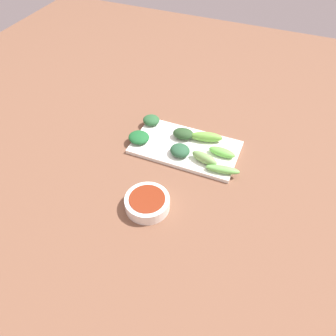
# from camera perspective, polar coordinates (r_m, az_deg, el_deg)

# --- Properties ---
(tabletop) EXTENTS (2.10, 2.10, 0.02)m
(tabletop) POSITION_cam_1_polar(r_m,az_deg,el_deg) (0.92, -0.58, -1.17)
(tabletop) COLOR brown
(tabletop) RESTS_ON ground
(sauce_bowl) EXTENTS (0.11, 0.11, 0.03)m
(sauce_bowl) POSITION_cam_1_polar(r_m,az_deg,el_deg) (0.83, -3.59, -5.93)
(sauce_bowl) COLOR white
(sauce_bowl) RESTS_ON tabletop
(serving_plate) EXTENTS (0.17, 0.31, 0.01)m
(serving_plate) POSITION_cam_1_polar(r_m,az_deg,el_deg) (0.98, 3.01, 3.56)
(serving_plate) COLOR white
(serving_plate) RESTS_ON tabletop
(broccoli_leafy_0) EXTENTS (0.05, 0.07, 0.03)m
(broccoli_leafy_0) POSITION_cam_1_polar(r_m,az_deg,el_deg) (1.00, 2.84, 5.87)
(broccoli_leafy_0) COLOR #284724
(broccoli_leafy_0) RESTS_ON serving_plate
(broccoli_stalk_1) EXTENTS (0.04, 0.10, 0.02)m
(broccoli_stalk_1) POSITION_cam_1_polar(r_m,az_deg,el_deg) (0.91, 9.38, -0.25)
(broccoli_stalk_1) COLOR #69B352
(broccoli_stalk_1) RESTS_ON serving_plate
(broccoli_leafy_2) EXTENTS (0.07, 0.07, 0.03)m
(broccoli_leafy_2) POSITION_cam_1_polar(r_m,az_deg,el_deg) (0.94, 2.08, 3.05)
(broccoli_leafy_2) COLOR #255234
(broccoli_leafy_2) RESTS_ON serving_plate
(broccoli_leafy_3) EXTENTS (0.06, 0.06, 0.02)m
(broccoli_leafy_3) POSITION_cam_1_polar(r_m,az_deg,el_deg) (1.05, -2.90, 8.25)
(broccoli_leafy_3) COLOR #27572F
(broccoli_leafy_3) RESTS_ON serving_plate
(broccoli_stalk_4) EXTENTS (0.05, 0.10, 0.03)m
(broccoli_stalk_4) POSITION_cam_1_polar(r_m,az_deg,el_deg) (0.99, 6.63, 5.35)
(broccoli_stalk_4) COLOR #68A83F
(broccoli_stalk_4) RESTS_ON serving_plate
(broccoli_leafy_5) EXTENTS (0.06, 0.07, 0.02)m
(broccoli_leafy_5) POSITION_cam_1_polar(r_m,az_deg,el_deg) (0.99, -5.04, 5.29)
(broccoli_leafy_5) COLOR #1B5D2B
(broccoli_leafy_5) RESTS_ON serving_plate
(broccoli_stalk_6) EXTENTS (0.03, 0.08, 0.02)m
(broccoli_stalk_6) POSITION_cam_1_polar(r_m,az_deg,el_deg) (0.95, 9.28, 2.71)
(broccoli_stalk_6) COLOR #65B947
(broccoli_stalk_6) RESTS_ON serving_plate
(broccoli_stalk_7) EXTENTS (0.05, 0.08, 0.03)m
(broccoli_stalk_7) POSITION_cam_1_polar(r_m,az_deg,el_deg) (0.92, 6.29, 1.70)
(broccoli_stalk_7) COLOR #74A557
(broccoli_stalk_7) RESTS_ON serving_plate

